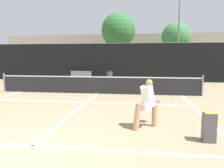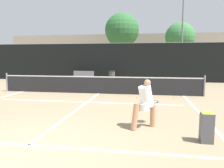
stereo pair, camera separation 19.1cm
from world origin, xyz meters
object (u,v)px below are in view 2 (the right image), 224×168
object	(u,v)px
ball_hopper	(207,127)
trash_bin	(112,76)
player_practicing	(145,102)
parked_car	(99,71)
courtside_bench	(83,76)

from	to	relation	value
ball_hopper	trash_bin	size ratio (longest dim) A/B	0.79
player_practicing	ball_hopper	distance (m)	1.70
player_practicing	parked_car	xyz separation A→B (m)	(-4.89, 15.76, -0.14)
ball_hopper	parked_car	xyz separation A→B (m)	(-6.32, 16.60, 0.22)
trash_bin	parked_car	distance (m)	5.03
courtside_bench	parked_car	distance (m)	4.60
courtside_bench	parked_car	xyz separation A→B (m)	(0.24, 4.59, 0.12)
player_practicing	trash_bin	world-z (taller)	player_practicing
player_practicing	courtside_bench	bearing A→B (deg)	76.84
ball_hopper	parked_car	bearing A→B (deg)	110.86
trash_bin	parked_car	xyz separation A→B (m)	(-2.12, 4.56, 0.14)
player_practicing	parked_car	world-z (taller)	parked_car
trash_bin	ball_hopper	bearing A→B (deg)	-70.75
courtside_bench	trash_bin	size ratio (longest dim) A/B	1.96
courtside_bench	player_practicing	bearing A→B (deg)	-63.70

